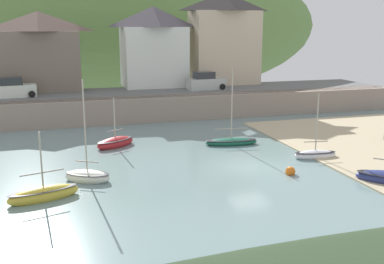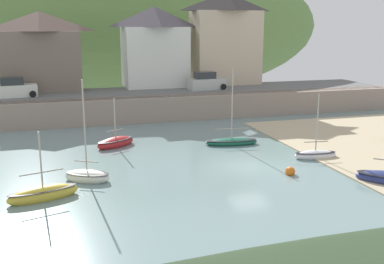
{
  "view_description": "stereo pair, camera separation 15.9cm",
  "coord_description": "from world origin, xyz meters",
  "px_view_note": "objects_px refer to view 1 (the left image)",
  "views": [
    {
      "loc": [
        -12.02,
        -26.89,
        9.14
      ],
      "look_at": [
        -3.11,
        3.11,
        1.9
      ],
      "focal_mm": 42.66,
      "sensor_mm": 36.0,
      "label": 1
    },
    {
      "loc": [
        -11.86,
        -26.94,
        9.14
      ],
      "look_at": [
        -3.11,
        3.11,
        1.9
      ],
      "focal_mm": 42.66,
      "sensor_mm": 36.0,
      "label": 2
    }
  ],
  "objects_px": {
    "waterfront_building_left": "(40,51)",
    "fishing_boat_green": "(44,194)",
    "sailboat_nearest_shore": "(231,141)",
    "waterfront_building_centre": "(154,46)",
    "mooring_buoy": "(290,171)",
    "waterfront_building_right": "(224,38)",
    "parked_car_by_wall": "(206,82)",
    "sailboat_tall_mast": "(315,154)",
    "sailboat_far_left": "(87,176)",
    "parked_car_near_slipway": "(13,89)",
    "rowboat_small_beached": "(115,143)"
  },
  "relations": [
    {
      "from": "waterfront_building_left",
      "to": "fishing_boat_green",
      "type": "relative_size",
      "value": 2.09
    },
    {
      "from": "sailboat_nearest_shore",
      "to": "waterfront_building_centre",
      "type": "bearing_deg",
      "value": 103.88
    },
    {
      "from": "mooring_buoy",
      "to": "waterfront_building_right",
      "type": "bearing_deg",
      "value": 78.33
    },
    {
      "from": "waterfront_building_right",
      "to": "parked_car_by_wall",
      "type": "distance_m",
      "value": 7.49
    },
    {
      "from": "waterfront_building_left",
      "to": "waterfront_building_centre",
      "type": "relative_size",
      "value": 0.93
    },
    {
      "from": "waterfront_building_left",
      "to": "sailboat_tall_mast",
      "type": "bearing_deg",
      "value": -52.57
    },
    {
      "from": "sailboat_far_left",
      "to": "mooring_buoy",
      "type": "xyz_separation_m",
      "value": [
        12.43,
        -2.35,
        -0.12
      ]
    },
    {
      "from": "parked_car_near_slipway",
      "to": "parked_car_by_wall",
      "type": "xyz_separation_m",
      "value": [
        19.84,
        0.0,
        0.0
      ]
    },
    {
      "from": "rowboat_small_beached",
      "to": "sailboat_far_left",
      "type": "xyz_separation_m",
      "value": [
        -2.67,
        -7.79,
        0.01
      ]
    },
    {
      "from": "parked_car_near_slipway",
      "to": "mooring_buoy",
      "type": "relative_size",
      "value": 6.73
    },
    {
      "from": "sailboat_far_left",
      "to": "parked_car_near_slipway",
      "type": "xyz_separation_m",
      "value": [
        -5.54,
        20.58,
        2.89
      ]
    },
    {
      "from": "sailboat_far_left",
      "to": "rowboat_small_beached",
      "type": "bearing_deg",
      "value": 100.46
    },
    {
      "from": "rowboat_small_beached",
      "to": "waterfront_building_right",
      "type": "bearing_deg",
      "value": 16.3
    },
    {
      "from": "waterfront_building_left",
      "to": "sailboat_far_left",
      "type": "relative_size",
      "value": 1.31
    },
    {
      "from": "sailboat_tall_mast",
      "to": "sailboat_nearest_shore",
      "type": "height_order",
      "value": "sailboat_nearest_shore"
    },
    {
      "from": "sailboat_tall_mast",
      "to": "fishing_boat_green",
      "type": "bearing_deg",
      "value": -163.55
    },
    {
      "from": "waterfront_building_centre",
      "to": "parked_car_by_wall",
      "type": "relative_size",
      "value": 2.12
    },
    {
      "from": "sailboat_tall_mast",
      "to": "parked_car_near_slipway",
      "type": "bearing_deg",
      "value": 144.26
    },
    {
      "from": "sailboat_tall_mast",
      "to": "mooring_buoy",
      "type": "height_order",
      "value": "sailboat_tall_mast"
    },
    {
      "from": "waterfront_building_left",
      "to": "sailboat_nearest_shore",
      "type": "distance_m",
      "value": 24.97
    },
    {
      "from": "waterfront_building_left",
      "to": "sailboat_tall_mast",
      "type": "distance_m",
      "value": 31.64
    },
    {
      "from": "rowboat_small_beached",
      "to": "parked_car_by_wall",
      "type": "bearing_deg",
      "value": 15.78
    },
    {
      "from": "sailboat_nearest_shore",
      "to": "fishing_boat_green",
      "type": "height_order",
      "value": "sailboat_nearest_shore"
    },
    {
      "from": "rowboat_small_beached",
      "to": "sailboat_far_left",
      "type": "height_order",
      "value": "sailboat_far_left"
    },
    {
      "from": "waterfront_building_centre",
      "to": "waterfront_building_left",
      "type": "bearing_deg",
      "value": 180.0
    },
    {
      "from": "sailboat_nearest_shore",
      "to": "mooring_buoy",
      "type": "height_order",
      "value": "sailboat_nearest_shore"
    },
    {
      "from": "fishing_boat_green",
      "to": "parked_car_near_slipway",
      "type": "relative_size",
      "value": 0.94
    },
    {
      "from": "rowboat_small_beached",
      "to": "waterfront_building_left",
      "type": "bearing_deg",
      "value": 75.92
    },
    {
      "from": "sailboat_far_left",
      "to": "sailboat_nearest_shore",
      "type": "relative_size",
      "value": 1.03
    },
    {
      "from": "waterfront_building_right",
      "to": "fishing_boat_green",
      "type": "distance_m",
      "value": 35.19
    },
    {
      "from": "sailboat_tall_mast",
      "to": "mooring_buoy",
      "type": "relative_size",
      "value": 7.55
    },
    {
      "from": "sailboat_far_left",
      "to": "parked_car_by_wall",
      "type": "height_order",
      "value": "sailboat_far_left"
    },
    {
      "from": "waterfront_building_left",
      "to": "sailboat_nearest_shore",
      "type": "height_order",
      "value": "waterfront_building_left"
    },
    {
      "from": "sailboat_nearest_shore",
      "to": "fishing_boat_green",
      "type": "relative_size",
      "value": 1.54
    },
    {
      "from": "waterfront_building_right",
      "to": "rowboat_small_beached",
      "type": "distance_m",
      "value": 24.37
    },
    {
      "from": "waterfront_building_left",
      "to": "parked_car_near_slipway",
      "type": "bearing_deg",
      "value": -120.29
    },
    {
      "from": "waterfront_building_centre",
      "to": "fishing_boat_green",
      "type": "height_order",
      "value": "waterfront_building_centre"
    },
    {
      "from": "rowboat_small_beached",
      "to": "parked_car_by_wall",
      "type": "xyz_separation_m",
      "value": [
        11.62,
        12.8,
        2.9
      ]
    },
    {
      "from": "sailboat_tall_mast",
      "to": "sailboat_far_left",
      "type": "bearing_deg",
      "value": -170.9
    },
    {
      "from": "sailboat_nearest_shore",
      "to": "fishing_boat_green",
      "type": "bearing_deg",
      "value": -142.01
    },
    {
      "from": "parked_car_by_wall",
      "to": "mooring_buoy",
      "type": "height_order",
      "value": "parked_car_by_wall"
    },
    {
      "from": "waterfront_building_centre",
      "to": "sailboat_nearest_shore",
      "type": "xyz_separation_m",
      "value": [
        2.13,
        -19.29,
        -6.74
      ]
    },
    {
      "from": "sailboat_nearest_shore",
      "to": "waterfront_building_right",
      "type": "bearing_deg",
      "value": 78.96
    },
    {
      "from": "waterfront_building_left",
      "to": "parked_car_by_wall",
      "type": "xyz_separation_m",
      "value": [
        17.21,
        -4.5,
        -3.45
      ]
    },
    {
      "from": "sailboat_far_left",
      "to": "mooring_buoy",
      "type": "distance_m",
      "value": 12.65
    },
    {
      "from": "sailboat_far_left",
      "to": "fishing_boat_green",
      "type": "xyz_separation_m",
      "value": [
        -2.48,
        -2.46,
        -0.0
      ]
    },
    {
      "from": "waterfront_building_left",
      "to": "sailboat_nearest_shore",
      "type": "bearing_deg",
      "value": -53.07
    },
    {
      "from": "waterfront_building_centre",
      "to": "sailboat_far_left",
      "type": "distance_m",
      "value": 27.62
    },
    {
      "from": "sailboat_far_left",
      "to": "waterfront_building_right",
      "type": "bearing_deg",
      "value": 83.58
    },
    {
      "from": "parked_car_near_slipway",
      "to": "waterfront_building_centre",
      "type": "bearing_deg",
      "value": 10.3
    }
  ]
}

